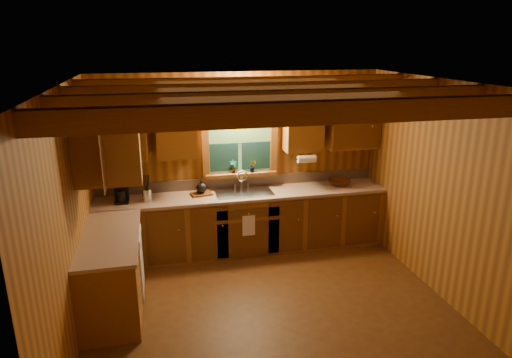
{
  "coord_description": "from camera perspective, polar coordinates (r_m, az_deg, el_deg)",
  "views": [
    {
      "loc": [
        -1.19,
        -4.47,
        3.03
      ],
      "look_at": [
        0.0,
        0.8,
        1.35
      ],
      "focal_mm": 31.57,
      "sensor_mm": 36.0,
      "label": 1
    }
  ],
  "objects": [
    {
      "name": "ceiling_beams",
      "position": [
        4.66,
        2.22,
        10.61
      ],
      "size": [
        4.2,
        2.54,
        0.18
      ],
      "color": "brown",
      "rests_on": "room"
    },
    {
      "name": "base_cabinets",
      "position": [
        6.35,
        -5.36,
        -6.97
      ],
      "size": [
        4.2,
        2.22,
        0.86
      ],
      "color": "brown",
      "rests_on": "ground"
    },
    {
      "name": "wicker_basket",
      "position": [
        6.98,
        10.45,
        -0.44
      ],
      "size": [
        0.44,
        0.44,
        0.08
      ],
      "primitive_type": "imported",
      "rotation": [
        0.0,
        0.0,
        -0.41
      ],
      "color": "#48230C",
      "rests_on": "countertop"
    },
    {
      "name": "potted_plant_left",
      "position": [
        6.63,
        -2.9,
        1.58
      ],
      "size": [
        0.11,
        0.08,
        0.2
      ],
      "primitive_type": "imported",
      "rotation": [
        0.0,
        0.0,
        -0.09
      ],
      "color": "#5C3513",
      "rests_on": "window_sill"
    },
    {
      "name": "window_sill",
      "position": [
        6.68,
        -1.94,
        0.65
      ],
      "size": [
        1.06,
        0.14,
        0.04
      ],
      "primitive_type": "cube",
      "color": "brown",
      "rests_on": "room"
    },
    {
      "name": "sink",
      "position": [
        6.56,
        -1.55,
        -2.1
      ],
      "size": [
        0.82,
        0.48,
        0.43
      ],
      "color": "silver",
      "rests_on": "countertop"
    },
    {
      "name": "paper_towel_roll",
      "position": [
        6.57,
        6.43,
        2.53
      ],
      "size": [
        0.27,
        0.11,
        0.11
      ],
      "primitive_type": "cylinder",
      "rotation": [
        0.0,
        1.57,
        0.0
      ],
      "color": "white",
      "rests_on": "upper_cabinets"
    },
    {
      "name": "dish_towel",
      "position": [
        6.37,
        -0.93,
        -5.93
      ],
      "size": [
        0.18,
        0.01,
        0.3
      ],
      "primitive_type": "cube",
      "color": "white",
      "rests_on": "base_cabinets"
    },
    {
      "name": "utensil_crock",
      "position": [
        6.37,
        -13.67,
        -1.89
      ],
      "size": [
        0.13,
        0.13,
        0.37
      ],
      "rotation": [
        0.0,
        0.0,
        0.09
      ],
      "color": "silver",
      "rests_on": "countertop"
    },
    {
      "name": "upper_cabinets",
      "position": [
        6.04,
        -6.58,
        5.8
      ],
      "size": [
        4.19,
        1.77,
        0.78
      ],
      "color": "brown",
      "rests_on": "room"
    },
    {
      "name": "room",
      "position": [
        4.94,
        2.06,
        -3.24
      ],
      "size": [
        4.2,
        4.2,
        4.2
      ],
      "color": "#573315",
      "rests_on": "ground"
    },
    {
      "name": "backsplash",
      "position": [
        6.78,
        -2.03,
        -0.33
      ],
      "size": [
        4.2,
        0.02,
        0.16
      ],
      "primitive_type": "cube",
      "color": "tan",
      "rests_on": "room"
    },
    {
      "name": "wall_sconce",
      "position": [
        6.39,
        -1.9,
        9.47
      ],
      "size": [
        0.45,
        0.21,
        0.17
      ],
      "color": "black",
      "rests_on": "room"
    },
    {
      "name": "cutting_board",
      "position": [
        6.5,
        -6.92,
        -1.88
      ],
      "size": [
        0.33,
        0.26,
        0.03
      ],
      "primitive_type": "cube",
      "rotation": [
        0.0,
        0.0,
        0.19
      ],
      "color": "#5C3513",
      "rests_on": "countertop"
    },
    {
      "name": "dishwasher_panel",
      "position": [
        5.77,
        -14.33,
        -10.07
      ],
      "size": [
        0.02,
        0.6,
        0.8
      ],
      "primitive_type": "cube",
      "color": "white",
      "rests_on": "base_cabinets"
    },
    {
      "name": "coffee_maker",
      "position": [
        6.4,
        -16.73,
        -1.34
      ],
      "size": [
        0.19,
        0.24,
        0.34
      ],
      "rotation": [
        0.0,
        0.0,
        -0.01
      ],
      "color": "black",
      "rests_on": "countertop"
    },
    {
      "name": "potted_plant_right",
      "position": [
        6.68,
        -0.42,
        1.63
      ],
      "size": [
        0.12,
        0.1,
        0.18
      ],
      "primitive_type": "imported",
      "rotation": [
        0.0,
        0.0,
        -0.27
      ],
      "color": "#5C3513",
      "rests_on": "window_sill"
    },
    {
      "name": "countertop",
      "position": [
        6.19,
        -5.36,
        -3.14
      ],
      "size": [
        4.2,
        2.24,
        0.04
      ],
      "color": "tan",
      "rests_on": "base_cabinets"
    },
    {
      "name": "teakettle",
      "position": [
        6.47,
        -6.94,
        -1.13
      ],
      "size": [
        0.15,
        0.15,
        0.19
      ],
      "rotation": [
        0.0,
        0.0,
        0.09
      ],
      "color": "black",
      "rests_on": "cutting_board"
    },
    {
      "name": "window",
      "position": [
        6.62,
        -2.05,
        4.15
      ],
      "size": [
        1.12,
        0.08,
        1.0
      ],
      "color": "brown",
      "rests_on": "room"
    }
  ]
}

